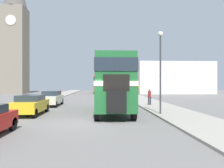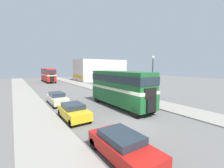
{
  "view_description": "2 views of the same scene",
  "coord_description": "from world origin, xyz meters",
  "px_view_note": "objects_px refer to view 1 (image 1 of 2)",
  "views": [
    {
      "loc": [
        1.15,
        -12.71,
        2.27
      ],
      "look_at": [
        2.08,
        4.42,
        2.23
      ],
      "focal_mm": 35.0,
      "sensor_mm": 36.0,
      "label": 1
    },
    {
      "loc": [
        -8.34,
        -9.38,
        4.74
      ],
      "look_at": [
        2.08,
        6.15,
        2.56
      ],
      "focal_mm": 24.0,
      "sensor_mm": 36.0,
      "label": 2
    }
  ],
  "objects_px": {
    "bus_distant": "(99,83)",
    "street_lamp": "(160,60)",
    "double_decker_bus": "(112,81)",
    "church_tower": "(15,26)",
    "car_parked_mid": "(30,104)",
    "car_parked_far": "(51,98)",
    "pedestrian_walking": "(149,96)"
  },
  "relations": [
    {
      "from": "bus_distant",
      "to": "street_lamp",
      "type": "distance_m",
      "value": 37.24
    },
    {
      "from": "car_parked_mid",
      "to": "church_tower",
      "type": "xyz_separation_m",
      "value": [
        -14.0,
        33.98,
        14.44
      ]
    },
    {
      "from": "car_parked_mid",
      "to": "street_lamp",
      "type": "height_order",
      "value": "street_lamp"
    },
    {
      "from": "double_decker_bus",
      "to": "car_parked_mid",
      "type": "relative_size",
      "value": 2.34
    },
    {
      "from": "pedestrian_walking",
      "to": "church_tower",
      "type": "relative_size",
      "value": 0.05
    },
    {
      "from": "double_decker_bus",
      "to": "church_tower",
      "type": "bearing_deg",
      "value": 121.26
    },
    {
      "from": "bus_distant",
      "to": "pedestrian_walking",
      "type": "bearing_deg",
      "value": -80.24
    },
    {
      "from": "double_decker_bus",
      "to": "car_parked_mid",
      "type": "height_order",
      "value": "double_decker_bus"
    },
    {
      "from": "double_decker_bus",
      "to": "church_tower",
      "type": "height_order",
      "value": "church_tower"
    },
    {
      "from": "car_parked_far",
      "to": "pedestrian_walking",
      "type": "bearing_deg",
      "value": -3.37
    },
    {
      "from": "car_parked_mid",
      "to": "bus_distant",
      "type": "bearing_deg",
      "value": 82.34
    },
    {
      "from": "street_lamp",
      "to": "church_tower",
      "type": "bearing_deg",
      "value": 123.88
    },
    {
      "from": "church_tower",
      "to": "car_parked_far",
      "type": "bearing_deg",
      "value": -62.91
    },
    {
      "from": "double_decker_bus",
      "to": "car_parked_far",
      "type": "distance_m",
      "value": 8.12
    },
    {
      "from": "pedestrian_walking",
      "to": "bus_distant",
      "type": "bearing_deg",
      "value": 99.76
    },
    {
      "from": "bus_distant",
      "to": "church_tower",
      "type": "relative_size",
      "value": 0.36
    },
    {
      "from": "car_parked_far",
      "to": "street_lamp",
      "type": "xyz_separation_m",
      "value": [
        9.23,
        -7.16,
        3.18
      ]
    },
    {
      "from": "bus_distant",
      "to": "church_tower",
      "type": "bearing_deg",
      "value": -173.49
    },
    {
      "from": "car_parked_far",
      "to": "street_lamp",
      "type": "relative_size",
      "value": 0.74
    },
    {
      "from": "car_parked_far",
      "to": "car_parked_mid",
      "type": "bearing_deg",
      "value": -91.22
    },
    {
      "from": "car_parked_mid",
      "to": "church_tower",
      "type": "distance_m",
      "value": 39.48
    },
    {
      "from": "car_parked_mid",
      "to": "church_tower",
      "type": "bearing_deg",
      "value": 112.39
    },
    {
      "from": "double_decker_bus",
      "to": "street_lamp",
      "type": "height_order",
      "value": "street_lamp"
    },
    {
      "from": "double_decker_bus",
      "to": "church_tower",
      "type": "distance_m",
      "value": 40.6
    },
    {
      "from": "pedestrian_walking",
      "to": "car_parked_mid",
      "type": "bearing_deg",
      "value": -150.23
    },
    {
      "from": "bus_distant",
      "to": "street_lamp",
      "type": "xyz_separation_m",
      "value": [
        4.5,
        -36.94,
        1.5
      ]
    },
    {
      "from": "bus_distant",
      "to": "car_parked_far",
      "type": "relative_size",
      "value": 2.46
    },
    {
      "from": "bus_distant",
      "to": "car_parked_far",
      "type": "distance_m",
      "value": 30.19
    },
    {
      "from": "double_decker_bus",
      "to": "street_lamp",
      "type": "bearing_deg",
      "value": -28.57
    },
    {
      "from": "car_parked_mid",
      "to": "pedestrian_walking",
      "type": "height_order",
      "value": "pedestrian_walking"
    },
    {
      "from": "car_parked_far",
      "to": "church_tower",
      "type": "relative_size",
      "value": 0.15
    },
    {
      "from": "car_parked_far",
      "to": "bus_distant",
      "type": "bearing_deg",
      "value": 80.99
    }
  ]
}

